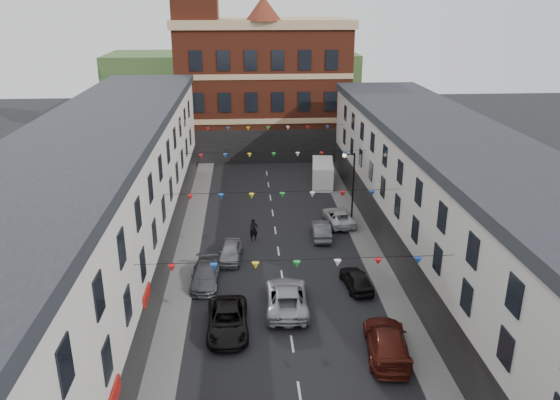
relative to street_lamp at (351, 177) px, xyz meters
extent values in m
plane|color=black|center=(-6.55, -14.00, -3.90)|extent=(160.00, 160.00, 0.00)
cube|color=#605E5B|center=(-13.45, -12.00, -3.83)|extent=(1.80, 64.00, 0.15)
cube|color=#605E5B|center=(0.35, -12.00, -3.83)|extent=(1.80, 64.00, 0.15)
cube|color=silver|center=(-18.35, -13.00, 1.10)|extent=(8.00, 56.00, 10.00)
cube|color=black|center=(-18.35, -13.00, 6.45)|extent=(8.40, 56.00, 0.70)
cube|color=black|center=(-14.30, -13.00, -2.30)|extent=(0.12, 56.00, 3.20)
cube|color=#B5B1A9|center=(5.25, -13.00, 0.60)|extent=(8.00, 56.00, 9.00)
cube|color=black|center=(5.25, -13.00, 5.45)|extent=(8.40, 56.00, 0.70)
cube|color=black|center=(1.20, -13.00, -2.30)|extent=(0.12, 56.00, 3.20)
cube|color=maroon|center=(-6.55, 24.00, 3.60)|extent=(20.00, 12.00, 15.00)
cube|color=tan|center=(-6.55, 24.00, 11.60)|extent=(20.60, 12.60, 1.00)
cone|color=maroon|center=(-6.55, 19.00, 13.30)|extent=(4.00, 4.00, 2.60)
cube|color=maroon|center=(-14.05, 21.00, 8.10)|extent=(5.00, 5.00, 24.00)
cube|color=#305226|center=(-10.55, 48.00, 1.10)|extent=(40.00, 14.00, 10.00)
cylinder|color=black|center=(0.25, 0.00, -0.90)|extent=(0.14, 0.14, 6.00)
cylinder|color=black|center=(-0.15, 0.00, 2.00)|extent=(0.90, 0.10, 0.10)
sphere|color=beige|center=(-0.60, 0.00, 1.90)|extent=(0.36, 0.36, 0.36)
imported|color=black|center=(-10.15, -16.48, -3.20)|extent=(2.43, 5.10, 1.40)
imported|color=#494B51|center=(-11.79, -10.78, -3.26)|extent=(1.89, 4.46, 1.28)
imported|color=gray|center=(-10.15, -7.21, -3.25)|extent=(1.83, 3.93, 1.30)
imported|color=#541910|center=(-1.56, -19.27, -3.13)|extent=(2.83, 5.59, 1.55)
imported|color=black|center=(-1.75, -12.00, -3.26)|extent=(1.92, 3.91, 1.28)
imported|color=#54565C|center=(-2.95, -3.65, -3.25)|extent=(1.58, 4.03, 1.31)
imported|color=silver|center=(-1.05, -0.91, -3.25)|extent=(2.52, 4.83, 1.30)
imported|color=#A8A9AF|center=(-6.56, -14.23, -3.14)|extent=(2.77, 5.62, 1.53)
cube|color=white|center=(-0.95, 9.77, -2.72)|extent=(2.71, 5.59, 2.38)
imported|color=black|center=(-8.37, -3.91, -2.98)|extent=(0.74, 0.54, 1.85)
camera|label=1|loc=(-8.96, -43.65, 14.09)|focal=35.00mm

